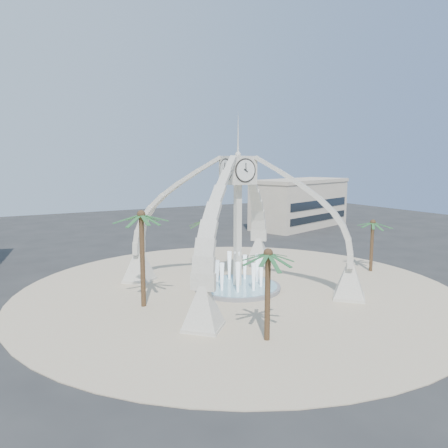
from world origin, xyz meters
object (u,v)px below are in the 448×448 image
clock_tower (238,221)px  fountain (237,287)px  palm_east (373,223)px  palm_west (141,216)px  palm_north (204,221)px  palm_south (268,255)px

clock_tower → fountain: bearing=90.0°
clock_tower → palm_east: bearing=-4.7°
palm_west → palm_north: 14.10m
clock_tower → palm_west: size_ratio=2.12×
palm_south → palm_north: bearing=74.9°
fountain → palm_south: palm_south is taller
fountain → palm_west: size_ratio=0.95×
fountain → palm_east: (16.03, -1.32, 5.01)m
palm_east → palm_south: palm_south is taller
fountain → palm_south: bearing=-111.3°
clock_tower → palm_east: size_ratio=2.95×
palm_west → palm_south: palm_west is taller
clock_tower → palm_west: (-9.20, -0.36, 1.01)m
palm_east → palm_west: size_ratio=0.72×
palm_east → palm_north: palm_east is taller
palm_north → fountain: bearing=-97.0°
fountain → palm_east: bearing=-4.7°
clock_tower → palm_south: bearing=-111.3°
palm_south → fountain: bearing=68.7°
palm_west → fountain: bearing=2.2°
fountain → palm_east: palm_east is taller
clock_tower → palm_north: (1.11, 8.98, -1.25)m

